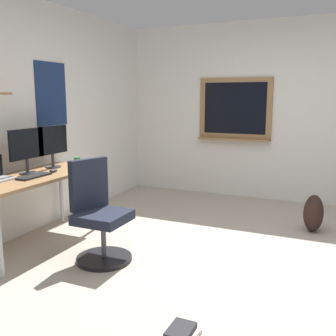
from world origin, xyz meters
TOP-DOWN VIEW (x-y plane):
  - ground_plane at (0.00, 0.00)m, footprint 5.20×5.20m
  - wall_back at (-0.00, 2.45)m, footprint 5.00×0.30m
  - wall_right at (2.45, 0.03)m, footprint 0.22×5.00m
  - desk at (-0.44, 2.05)m, footprint 1.55×0.65m
  - office_chair at (-0.49, 1.24)m, footprint 0.52×0.55m
  - monitor_primary at (-0.41, 2.15)m, footprint 0.46×0.17m
  - monitor_secondary at (-0.02, 2.15)m, footprint 0.46×0.17m
  - keyboard at (-0.52, 1.96)m, footprint 0.37×0.13m
  - computer_mouse at (-0.24, 1.96)m, footprint 0.10×0.06m
  - coffee_mug at (0.23, 2.01)m, footprint 0.08×0.08m
  - backpack at (1.17, -0.55)m, footprint 0.32×0.22m
  - book_stack_on_floor at (-1.31, 0.06)m, footprint 0.23×0.19m

SIDE VIEW (x-z plane):
  - ground_plane at x=0.00m, z-range 0.00..0.00m
  - book_stack_on_floor at x=-1.31m, z-range 0.00..0.07m
  - backpack at x=1.17m, z-range 0.00..0.42m
  - office_chair at x=-0.49m, z-range -0.07..0.88m
  - desk at x=-0.44m, z-range 0.30..1.04m
  - keyboard at x=-0.52m, z-range 0.74..0.76m
  - computer_mouse at x=-0.24m, z-range 0.74..0.77m
  - coffee_mug at x=0.23m, z-range 0.74..0.83m
  - monitor_primary at x=-0.41m, z-range 0.78..1.24m
  - monitor_secondary at x=-0.02m, z-range 0.78..1.24m
  - wall_right at x=2.45m, z-range 0.00..2.60m
  - wall_back at x=0.00m, z-range 0.00..2.60m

